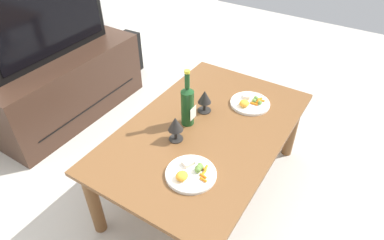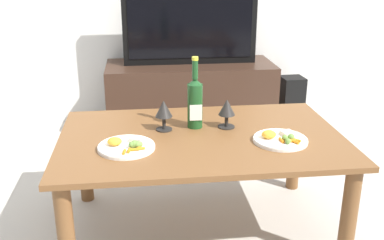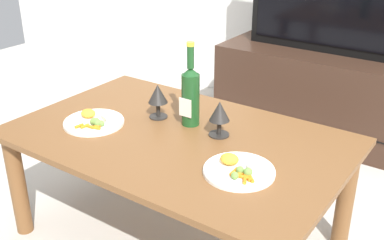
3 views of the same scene
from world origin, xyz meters
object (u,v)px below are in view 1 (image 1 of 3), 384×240
at_px(tv_stand, 66,86).
at_px(goblet_right, 205,98).
at_px(dining_table, 206,138).
at_px(floor_speaker, 130,53).
at_px(wine_bottle, 187,104).
at_px(dinner_plate_left, 191,173).
at_px(dinner_plate_right, 250,103).
at_px(tv_screen, 47,17).
at_px(goblet_left, 175,125).

distance_m(tv_stand, goblet_right, 1.29).
height_order(dining_table, floor_speaker, dining_table).
bearing_deg(wine_bottle, tv_stand, 84.53).
xyz_separation_m(tv_stand, floor_speaker, (0.82, 0.05, -0.07)).
distance_m(tv_stand, dinner_plate_left, 1.54).
bearing_deg(dinner_plate_right, floor_speaker, 69.04).
bearing_deg(goblet_right, tv_stand, 91.54).
bearing_deg(floor_speaker, goblet_right, -124.43).
distance_m(dining_table, tv_screen, 1.40).
bearing_deg(dinner_plate_left, floor_speaker, 50.08).
bearing_deg(goblet_right, dinner_plate_right, -44.92).
xyz_separation_m(floor_speaker, wine_bottle, (-0.93, -1.28, 0.44)).
xyz_separation_m(dining_table, tv_screen, (0.10, 1.34, 0.41)).
xyz_separation_m(tv_stand, dinner_plate_left, (-0.44, -1.46, 0.25)).
bearing_deg(goblet_right, floor_speaker, 58.97).
height_order(goblet_right, dinner_plate_right, goblet_right).
distance_m(wine_bottle, goblet_right, 0.16).
bearing_deg(goblet_left, dinner_plate_left, -130.44).
xyz_separation_m(dinner_plate_left, dinner_plate_right, (0.68, 0.00, -0.00)).
xyz_separation_m(tv_stand, goblet_right, (0.03, -1.25, 0.33)).
xyz_separation_m(tv_stand, goblet_left, (-0.27, -1.25, 0.33)).
height_order(wine_bottle, goblet_left, wine_bottle).
bearing_deg(wine_bottle, dinner_plate_right, -32.45).
height_order(tv_stand, dinner_plate_left, dinner_plate_left).
bearing_deg(dinner_plate_right, goblet_left, 158.03).
xyz_separation_m(tv_screen, goblet_right, (0.03, -1.25, -0.24)).
relative_size(wine_bottle, goblet_right, 2.43).
height_order(dining_table, tv_screen, tv_screen).
bearing_deg(goblet_left, tv_stand, 77.86).
distance_m(floor_speaker, goblet_left, 1.74).
bearing_deg(tv_stand, floor_speaker, 3.46).
distance_m(floor_speaker, dinner_plate_right, 1.64).
bearing_deg(floor_speaker, wine_bottle, -129.54).
height_order(tv_screen, floor_speaker, tv_screen).
relative_size(floor_speaker, dinner_plate_left, 1.55).
xyz_separation_m(tv_stand, wine_bottle, (-0.12, -1.23, 0.37)).
bearing_deg(floor_speaker, goblet_left, -133.24).
bearing_deg(floor_speaker, dinner_plate_left, -133.32).
height_order(floor_speaker, goblet_left, goblet_left).
bearing_deg(dinner_plate_right, tv_stand, 99.33).
relative_size(tv_stand, wine_bottle, 3.57).
relative_size(dining_table, tv_stand, 1.06).
bearing_deg(wine_bottle, goblet_left, -171.75).
xyz_separation_m(tv_stand, tv_screen, (0.00, -0.00, 0.57)).
relative_size(dining_table, dinner_plate_right, 5.35).
xyz_separation_m(tv_screen, goblet_left, (-0.27, -1.25, -0.24)).
distance_m(tv_stand, wine_bottle, 1.29).
xyz_separation_m(dining_table, tv_stand, (0.10, 1.34, -0.16)).
bearing_deg(goblet_left, dining_table, -28.82).
bearing_deg(goblet_left, dinner_plate_right, -21.97).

